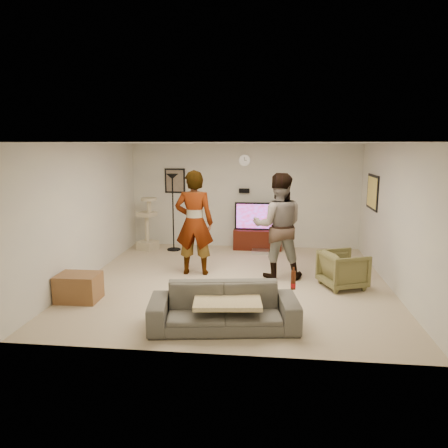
# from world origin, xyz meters

# --- Properties ---
(floor) EXTENTS (5.50, 5.50, 0.02)m
(floor) POSITION_xyz_m (0.00, 0.00, -0.01)
(floor) COLOR #C4AC89
(floor) RESTS_ON ground
(ceiling) EXTENTS (5.50, 5.50, 0.02)m
(ceiling) POSITION_xyz_m (0.00, 0.00, 2.51)
(ceiling) COLOR silver
(ceiling) RESTS_ON wall_back
(wall_back) EXTENTS (5.50, 0.04, 2.50)m
(wall_back) POSITION_xyz_m (0.00, 2.75, 1.25)
(wall_back) COLOR silver
(wall_back) RESTS_ON floor
(wall_front) EXTENTS (5.50, 0.04, 2.50)m
(wall_front) POSITION_xyz_m (0.00, -2.75, 1.25)
(wall_front) COLOR silver
(wall_front) RESTS_ON floor
(wall_left) EXTENTS (0.04, 5.50, 2.50)m
(wall_left) POSITION_xyz_m (-2.75, 0.00, 1.25)
(wall_left) COLOR silver
(wall_left) RESTS_ON floor
(wall_right) EXTENTS (0.04, 5.50, 2.50)m
(wall_right) POSITION_xyz_m (2.75, 0.00, 1.25)
(wall_right) COLOR silver
(wall_right) RESTS_ON floor
(wall_clock) EXTENTS (0.26, 0.04, 0.26)m
(wall_clock) POSITION_xyz_m (0.00, 2.72, 2.10)
(wall_clock) COLOR white
(wall_clock) RESTS_ON wall_back
(wall_speaker) EXTENTS (0.25, 0.10, 0.10)m
(wall_speaker) POSITION_xyz_m (0.00, 2.69, 1.38)
(wall_speaker) COLOR black
(wall_speaker) RESTS_ON wall_back
(picture_back) EXTENTS (0.42, 0.03, 0.52)m
(picture_back) POSITION_xyz_m (-1.70, 2.73, 1.60)
(picture_back) COLOR #695C4D
(picture_back) RESTS_ON wall_back
(picture_right) EXTENTS (0.03, 0.78, 0.62)m
(picture_right) POSITION_xyz_m (2.73, 1.60, 1.50)
(picture_right) COLOR #FDD260
(picture_right) RESTS_ON wall_right
(tv_stand) EXTENTS (1.14, 0.45, 0.47)m
(tv_stand) POSITION_xyz_m (0.34, 2.50, 0.24)
(tv_stand) COLOR #360F07
(tv_stand) RESTS_ON floor
(console_box) EXTENTS (0.40, 0.30, 0.07)m
(console_box) POSITION_xyz_m (0.43, 2.11, 0.04)
(console_box) COLOR #BDBDBD
(console_box) RESTS_ON floor
(tv) EXTENTS (1.10, 0.08, 0.65)m
(tv) POSITION_xyz_m (0.34, 2.50, 0.80)
(tv) COLOR black
(tv) RESTS_ON tv_stand
(tv_screen) EXTENTS (1.01, 0.01, 0.57)m
(tv_screen) POSITION_xyz_m (0.34, 2.46, 0.80)
(tv_screen) COLOR #7543D1
(tv_screen) RESTS_ON tv
(floor_lamp) EXTENTS (0.32, 0.32, 1.80)m
(floor_lamp) POSITION_xyz_m (-1.64, 2.18, 0.90)
(floor_lamp) COLOR black
(floor_lamp) RESTS_ON floor
(cat_tree) EXTENTS (0.51, 0.51, 1.25)m
(cat_tree) POSITION_xyz_m (-2.27, 2.18, 0.63)
(cat_tree) COLOR #B7AD8C
(cat_tree) RESTS_ON floor
(person_left) EXTENTS (0.75, 0.51, 2.01)m
(person_left) POSITION_xyz_m (-0.80, 0.40, 1.00)
(person_left) COLOR #9E9E9E
(person_left) RESTS_ON floor
(person_right) EXTENTS (0.99, 0.79, 1.97)m
(person_right) POSITION_xyz_m (0.78, 0.35, 0.98)
(person_right) COLOR #42609E
(person_right) RESTS_ON floor
(sofa) EXTENTS (2.10, 1.06, 0.59)m
(sofa) POSITION_xyz_m (0.03, -1.99, 0.29)
(sofa) COLOR #4E4C43
(sofa) RESTS_ON floor
(throw_blanket) EXTENTS (0.97, 0.80, 0.06)m
(throw_blanket) POSITION_xyz_m (0.08, -1.99, 0.40)
(throw_blanket) COLOR #D8C185
(throw_blanket) RESTS_ON sofa
(beer_bottle) EXTENTS (0.06, 0.06, 0.25)m
(beer_bottle) POSITION_xyz_m (0.95, -1.99, 0.71)
(beer_bottle) COLOR #4E1E0A
(beer_bottle) RESTS_ON sofa
(armchair) EXTENTS (0.91, 0.90, 0.64)m
(armchair) POSITION_xyz_m (1.92, -0.11, 0.32)
(armchair) COLOR brown
(armchair) RESTS_ON floor
(side_table) EXTENTS (0.67, 0.50, 0.44)m
(side_table) POSITION_xyz_m (-2.40, -1.23, 0.22)
(side_table) COLOR brown
(side_table) RESTS_ON floor
(toy_ball) EXTENTS (0.07, 0.07, 0.07)m
(toy_ball) POSITION_xyz_m (-0.88, -0.15, 0.03)
(toy_ball) COLOR #149579
(toy_ball) RESTS_ON floor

